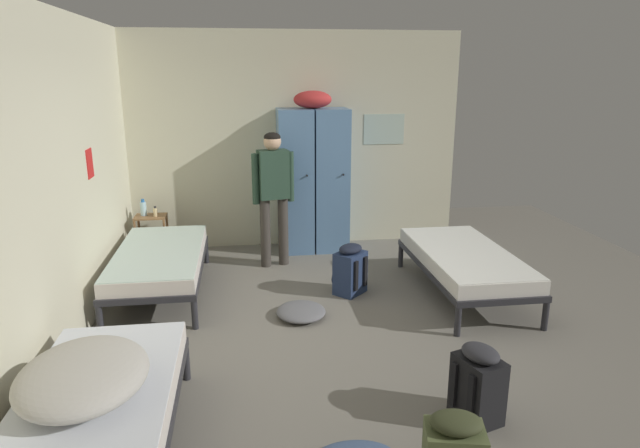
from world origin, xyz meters
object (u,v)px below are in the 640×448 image
backpack_navy (349,270)px  bedding_heap (83,375)px  person_traveler (273,187)px  lotion_bottle (155,212)px  water_bottle (143,208)px  bed_left_rear (160,260)px  locker_bank (313,178)px  shelf_unit (152,233)px  backpack_black (479,385)px  clothes_pile_grey (301,312)px  bed_right (465,260)px  bed_left_front (96,410)px

backpack_navy → bedding_heap: bearing=-129.8°
person_traveler → lotion_bottle: (-1.44, 0.38, -0.35)m
water_bottle → bed_left_rear: bearing=-74.2°
locker_bank → shelf_unit: locker_bank is taller
locker_bank → backpack_navy: bearing=-83.1°
shelf_unit → backpack_black: size_ratio=1.04×
clothes_pile_grey → lotion_bottle: bearing=129.9°
locker_bank → person_traveler: (-0.55, -0.57, 0.01)m
clothes_pile_grey → backpack_black: bearing=-60.2°
bed_right → backpack_black: 2.25m
locker_bank → bedding_heap: 4.44m
water_bottle → lotion_bottle: (0.15, -0.06, -0.04)m
bed_left_front → water_bottle: 3.91m
backpack_black → clothes_pile_grey: size_ratio=1.08×
bed_right → bedding_heap: size_ratio=2.16×
bed_left_rear → lotion_bottle: lotion_bottle is taller
bed_left_rear → water_bottle: 1.25m
bedding_heap → clothes_pile_grey: (1.47, 1.92, -0.56)m
shelf_unit → backpack_black: bearing=-54.2°
shelf_unit → backpack_navy: size_ratio=1.04×
bed_left_front → clothes_pile_grey: size_ratio=3.74×
bed_left_front → backpack_black: (2.45, 0.13, -0.12)m
bed_left_front → backpack_navy: (2.00, 2.44, -0.12)m
locker_bank → lotion_bottle: (-1.99, -0.19, -0.34)m
locker_bank → bed_left_rear: (-1.81, -1.30, -0.59)m
shelf_unit → water_bottle: size_ratio=2.71×
person_traveler → shelf_unit: bearing=164.3°
clothes_pile_grey → person_traveler: bearing=95.9°
bedding_heap → backpack_navy: size_ratio=1.60×
water_bottle → lotion_bottle: bearing=-21.8°
bed_left_front → backpack_navy: size_ratio=3.45×
shelf_unit → lotion_bottle: 0.29m
bed_left_front → person_traveler: size_ratio=1.17×
bed_left_rear → person_traveler: person_traveler is taller
backpack_navy → clothes_pile_grey: 0.81m
locker_bank → bed_left_front: locker_bank is taller
backpack_black → bedding_heap: bearing=-176.9°
bed_right → backpack_navy: bearing=170.4°
shelf_unit → lotion_bottle: bearing=-29.7°
lotion_bottle → backpack_navy: (2.18, -1.38, -0.37)m
bed_left_front → person_traveler: person_traveler is taller
water_bottle → backpack_black: water_bottle is taller
bedding_heap → clothes_pile_grey: size_ratio=1.73×
bed_left_front → water_bottle: bearing=94.9°
water_bottle → backpack_black: bearing=-53.6°
bed_right → bed_left_rear: 3.23m
locker_bank → clothes_pile_grey: locker_bank is taller
shelf_unit → bed_left_front: shelf_unit is taller
backpack_black → backpack_navy: bearing=101.0°
bedding_heap → water_bottle: 3.91m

